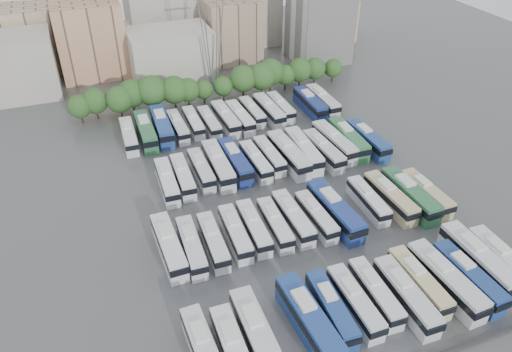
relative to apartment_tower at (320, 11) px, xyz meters
name	(u,v)px	position (x,y,z in m)	size (l,w,h in m)	color
ground	(290,205)	(-34.00, -58.00, -13.00)	(220.00, 220.00, 0.00)	#424447
tree_line	(210,84)	(-35.23, -15.93, -8.53)	(65.01, 7.99, 8.45)	black
city_buildings	(155,33)	(-41.46, 13.86, -5.13)	(102.00, 35.00, 20.00)	#9E998E
apartment_tower	(320,11)	(0.00, 0.00, 0.00)	(14.00, 14.00, 26.00)	silver
electricity_pylon	(210,10)	(-32.00, -8.00, 5.66)	(9.00, 6.91, 33.83)	slate
bus_r0_s0	(204,351)	(-55.38, -81.86, -11.19)	(2.89, 11.82, 3.69)	silver
bus_r0_s1	(234,351)	(-52.20, -83.11, -11.17)	(2.79, 11.90, 3.72)	silver
bus_r0_s2	(257,336)	(-48.99, -82.31, -10.96)	(3.01, 13.25, 4.15)	silver
bus_r0_s4	(309,320)	(-42.32, -82.42, -10.90)	(3.56, 13.75, 4.28)	navy
bus_r0_s5	(331,309)	(-38.81, -81.51, -11.24)	(3.03, 11.50, 3.58)	navy
bus_r0_s6	(355,302)	(-35.49, -81.54, -11.25)	(2.53, 11.37, 3.56)	silver
bus_r0_s7	(375,293)	(-32.18, -81.08, -11.31)	(2.74, 11.07, 3.45)	silver
bus_r0_s8	(406,296)	(-28.91, -83.07, -11.10)	(2.94, 12.36, 3.86)	silver
bus_r0_s9	(419,282)	(-25.83, -81.55, -11.21)	(2.58, 11.61, 3.64)	beige
bus_r0_s10	(446,280)	(-22.51, -82.75, -10.95)	(3.50, 13.44, 4.18)	silver
bus_r0_s11	(468,277)	(-19.18, -83.20, -11.13)	(3.03, 12.23, 3.81)	navy
bus_r0_s12	(478,260)	(-15.84, -81.23, -10.90)	(2.98, 13.61, 4.27)	silver
bus_r0_s13	(503,262)	(-12.71, -82.64, -11.06)	(3.04, 12.63, 3.94)	silver
bus_r1_s0	(169,246)	(-55.29, -63.06, -11.08)	(3.02, 12.52, 3.91)	silver
bus_r1_s1	(191,247)	(-52.25, -64.14, -11.25)	(2.93, 11.46, 3.57)	silver
bus_r1_s2	(213,241)	(-48.98, -64.09, -11.30)	(2.76, 11.12, 3.47)	silver
bus_r1_s3	(235,233)	(-45.38, -63.51, -11.28)	(2.87, 11.26, 3.50)	silver
bus_r1_s4	(254,227)	(-42.35, -63.28, -11.29)	(2.83, 11.20, 3.49)	silver
bus_r1_s5	(275,224)	(-39.03, -63.64, -11.32)	(2.76, 10.96, 3.41)	silver
bus_r1_s6	(293,218)	(-35.88, -63.32, -11.20)	(2.62, 11.71, 3.67)	silver
bus_r1_s7	(316,216)	(-32.30, -64.17, -11.32)	(2.68, 10.97, 3.42)	silver
bus_r1_s8	(335,210)	(-29.16, -64.36, -10.89)	(3.63, 13.83, 4.30)	navy
bus_r1_s10	(368,200)	(-22.50, -63.40, -11.33)	(2.69, 10.92, 3.41)	silver
bus_r1_s11	(390,197)	(-18.91, -64.27, -11.11)	(3.08, 12.34, 3.85)	#C3B286
bus_r1_s12	(409,195)	(-15.70, -64.93, -10.96)	(2.99, 13.29, 4.16)	#2B6641
bus_r1_s13	(426,193)	(-12.53, -65.21, -11.23)	(2.77, 11.55, 3.61)	tan
bus_r2_s1	(167,181)	(-51.98, -46.63, -11.21)	(2.91, 11.68, 3.64)	white
bus_r2_s2	(183,176)	(-49.08, -45.99, -11.25)	(2.88, 11.44, 3.56)	silver
bus_r2_s3	(201,169)	(-45.48, -45.06, -11.28)	(2.48, 11.16, 3.50)	silver
bus_r2_s4	(218,165)	(-42.34, -45.08, -10.95)	(3.20, 13.34, 4.17)	silver
bus_r2_s5	(235,161)	(-39.07, -44.83, -11.03)	(2.90, 12.82, 4.01)	navy
bus_r2_s6	(255,161)	(-35.50, -45.88, -11.27)	(2.71, 11.31, 3.53)	silver
bus_r2_s7	(269,155)	(-32.39, -44.89, -11.30)	(2.57, 11.05, 3.45)	silver
bus_r2_s8	(288,154)	(-29.13, -46.31, -10.91)	(3.41, 13.63, 4.25)	silver
bus_r2_s9	(303,150)	(-25.91, -45.91, -10.97)	(3.42, 13.31, 4.14)	silver
bus_r2_s10	(323,150)	(-22.37, -47.14, -11.09)	(3.31, 12.49, 3.88)	silver
bus_r2_s11	(334,142)	(-19.05, -45.21, -10.99)	(3.53, 13.20, 4.10)	silver
bus_r2_s12	(348,139)	(-15.94, -45.14, -10.98)	(3.37, 13.20, 4.11)	#307244
bus_r2_s13	(368,140)	(-12.44, -46.59, -11.07)	(2.96, 12.58, 3.93)	navy
bus_r3_s0	(129,136)	(-55.66, -28.36, -11.22)	(2.94, 11.67, 3.64)	silver
bus_r3_s1	(146,131)	(-52.23, -28.04, -10.96)	(3.13, 13.31, 4.16)	#2B653F
bus_r3_s2	(162,126)	(-48.78, -27.11, -10.90)	(3.50, 13.73, 4.28)	navy
bus_r3_s3	(178,126)	(-45.66, -27.88, -11.29)	(2.57, 11.11, 3.48)	silver
bus_r3_s4	(193,122)	(-42.23, -27.15, -11.34)	(2.46, 10.79, 3.38)	silver
bus_r3_s5	(209,122)	(-39.13, -28.33, -11.33)	(2.44, 10.88, 3.41)	silver
bus_r3_s6	(226,118)	(-35.55, -28.26, -11.11)	(3.03, 12.35, 3.85)	silver
bus_r3_s7	(240,117)	(-32.55, -28.76, -11.18)	(2.94, 11.91, 3.71)	white
bus_r3_s8	(252,112)	(-29.11, -26.88, -11.34)	(2.54, 10.82, 3.38)	silver
bus_r3_s9	(269,110)	(-25.67, -27.98, -11.10)	(3.02, 12.40, 3.87)	silver
bus_r3_s10	(281,107)	(-22.55, -27.08, -11.28)	(2.53, 11.16, 3.49)	silver
bus_r3_s12	(310,103)	(-15.93, -28.12, -11.05)	(2.86, 12.70, 3.98)	navy
bus_r3_s13	(322,101)	(-12.71, -27.86, -11.07)	(2.74, 12.54, 3.94)	silver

